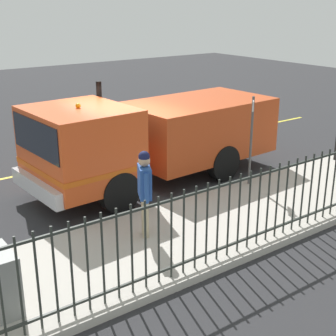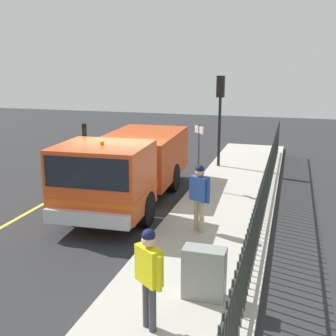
# 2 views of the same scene
# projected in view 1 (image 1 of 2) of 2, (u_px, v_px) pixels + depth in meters

# --- Properties ---
(ground_plane) EXTENTS (48.35, 48.35, 0.00)m
(ground_plane) POSITION_uv_depth(u_px,v_px,m) (129.00, 188.00, 12.37)
(ground_plane) COLOR #2B2B2D
(ground_plane) RESTS_ON ground
(sidewalk_slab) EXTENTS (2.86, 21.98, 0.15)m
(sidewalk_slab) POSITION_uv_depth(u_px,v_px,m) (205.00, 228.00, 10.06)
(sidewalk_slab) COLOR #B7B2A8
(sidewalk_slab) RESTS_ON ground
(lane_marking) EXTENTS (0.12, 19.78, 0.01)m
(lane_marking) POSITION_uv_depth(u_px,v_px,m) (83.00, 162.00, 14.34)
(lane_marking) COLOR yellow
(lane_marking) RESTS_ON ground
(work_truck) EXTENTS (2.69, 6.96, 2.61)m
(work_truck) POSITION_uv_depth(u_px,v_px,m) (145.00, 135.00, 12.26)
(work_truck) COLOR #D84C1E
(work_truck) RESTS_ON ground
(worker_standing) EXTENTS (0.58, 0.42, 1.74)m
(worker_standing) POSITION_uv_depth(u_px,v_px,m) (145.00, 185.00, 9.23)
(worker_standing) COLOR #264C99
(worker_standing) RESTS_ON sidewalk_slab
(iron_fence) EXTENTS (0.04, 18.72, 1.52)m
(iron_fence) POSITION_uv_depth(u_px,v_px,m) (249.00, 210.00, 8.87)
(iron_fence) COLOR #2D332D
(iron_fence) RESTS_ON sidewalk_slab
(utility_cabinet) EXTENTS (0.77, 0.39, 0.97)m
(utility_cabinet) POSITION_uv_depth(u_px,v_px,m) (1.00, 281.00, 7.13)
(utility_cabinet) COLOR gray
(utility_cabinet) RESTS_ON sidewalk_slab
(traffic_cone) EXTENTS (0.39, 0.39, 0.56)m
(traffic_cone) POSITION_uv_depth(u_px,v_px,m) (80.00, 161.00, 13.55)
(traffic_cone) COLOR orange
(traffic_cone) RESTS_ON ground
(street_sign) EXTENTS (0.37, 0.38, 2.22)m
(street_sign) POSITION_uv_depth(u_px,v_px,m) (252.00, 130.00, 11.82)
(street_sign) COLOR #4C4C4C
(street_sign) RESTS_ON sidewalk_slab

